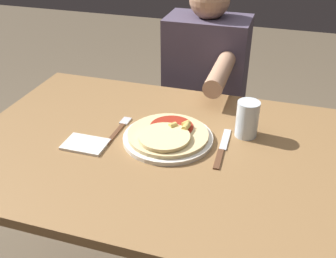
% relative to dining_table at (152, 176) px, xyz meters
% --- Properties ---
extents(dining_table, '(1.14, 0.81, 0.78)m').
position_rel_dining_table_xyz_m(dining_table, '(0.00, 0.00, 0.00)').
color(dining_table, olive).
rests_on(dining_table, ground_plane).
extents(plate, '(0.28, 0.28, 0.01)m').
position_rel_dining_table_xyz_m(plate, '(0.04, 0.04, 0.13)').
color(plate, silver).
rests_on(plate, dining_table).
extents(pizza, '(0.25, 0.25, 0.04)m').
position_rel_dining_table_xyz_m(pizza, '(0.04, 0.03, 0.15)').
color(pizza, '#E0C689').
rests_on(pizza, plate).
extents(fork, '(0.03, 0.18, 0.00)m').
position_rel_dining_table_xyz_m(fork, '(-0.13, 0.05, 0.13)').
color(fork, brown).
rests_on(fork, dining_table).
extents(knife, '(0.03, 0.22, 0.00)m').
position_rel_dining_table_xyz_m(knife, '(0.21, 0.03, 0.13)').
color(knife, brown).
rests_on(knife, dining_table).
extents(drinking_glass, '(0.07, 0.07, 0.12)m').
position_rel_dining_table_xyz_m(drinking_glass, '(0.27, 0.14, 0.18)').
color(drinking_glass, silver).
rests_on(drinking_glass, dining_table).
extents(napkin, '(0.13, 0.09, 0.01)m').
position_rel_dining_table_xyz_m(napkin, '(-0.19, -0.07, 0.13)').
color(napkin, silver).
rests_on(napkin, dining_table).
extents(person_diner, '(0.36, 0.52, 1.15)m').
position_rel_dining_table_xyz_m(person_diner, '(0.03, 0.67, 0.02)').
color(person_diner, '#2D2D38').
rests_on(person_diner, ground_plane).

